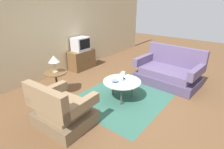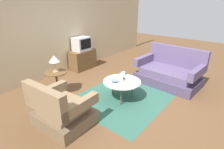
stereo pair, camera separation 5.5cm
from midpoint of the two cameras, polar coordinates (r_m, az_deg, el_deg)
ground_plane at (r=4.24m, az=3.23°, el=-7.00°), size 16.00×16.00×0.00m
back_wall at (r=5.49m, az=-17.86°, el=13.83°), size 9.00×0.12×2.70m
area_rug at (r=4.15m, az=3.46°, el=-7.68°), size 2.03×1.88×0.00m
armchair at (r=3.32m, az=-15.57°, el=-11.10°), size 0.87×1.01×0.87m
couch at (r=5.03m, az=18.23°, el=0.56°), size 1.09×1.67×0.95m
coffee_table at (r=3.96m, az=3.60°, el=-2.59°), size 0.85×0.85×0.44m
side_table at (r=4.37m, az=-17.10°, el=-1.13°), size 0.50×0.50×0.56m
tv_stand at (r=5.91m, az=-9.11°, el=4.79°), size 0.85×0.45×0.62m
television at (r=5.77m, az=-9.45°, el=9.70°), size 0.53×0.40×0.42m
table_lamp at (r=4.22m, az=-17.75°, el=4.73°), size 0.25×0.25×0.40m
vase at (r=3.92m, az=3.38°, el=-0.69°), size 0.10×0.10×0.21m
mug at (r=4.25m, az=4.09°, el=0.38°), size 0.12×0.08×0.09m
bowl at (r=3.89m, az=1.27°, el=-2.16°), size 0.16×0.16×0.04m
tv_remote_dark at (r=4.11m, az=3.83°, el=-0.91°), size 0.12×0.17×0.02m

